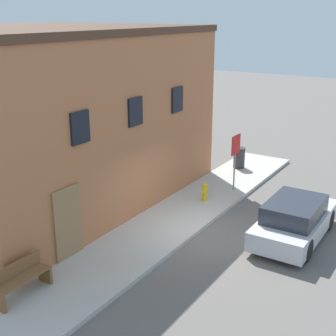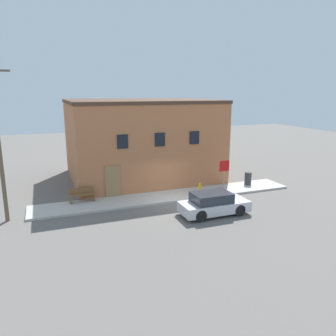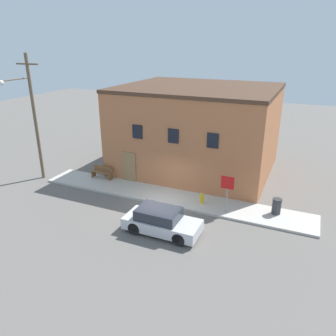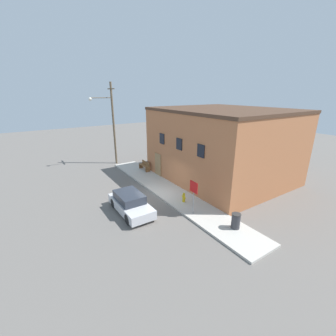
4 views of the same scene
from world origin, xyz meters
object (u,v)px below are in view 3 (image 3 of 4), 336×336
object	(u,v)px
fire_hydrant	(202,198)
utility_pole	(32,114)
bench	(102,172)
stop_sign	(227,187)
parked_car	(161,221)
trash_bin	(277,206)

from	to	relation	value
fire_hydrant	utility_pole	xyz separation A→B (m)	(-11.83, -0.68, 4.19)
bench	utility_pole	distance (m)	6.04
bench	utility_pole	bearing A→B (deg)	-158.94
utility_pole	stop_sign	bearing A→B (deg)	0.99
utility_pole	bench	bearing A→B (deg)	21.06
stop_sign	utility_pole	world-z (taller)	utility_pole
stop_sign	parked_car	world-z (taller)	stop_sign
fire_hydrant	parked_car	xyz separation A→B (m)	(-0.97, -3.64, 0.15)
bench	parked_car	xyz separation A→B (m)	(6.74, -4.56, 0.07)
fire_hydrant	utility_pole	bearing A→B (deg)	-176.72
stop_sign	trash_bin	xyz separation A→B (m)	(2.63, 0.97, -1.09)
stop_sign	fire_hydrant	bearing A→B (deg)	164.13
utility_pole	parked_car	bearing A→B (deg)	-15.27
trash_bin	fire_hydrant	bearing A→B (deg)	-172.91
fire_hydrant	bench	xyz separation A→B (m)	(-7.70, 0.91, 0.08)
fire_hydrant	stop_sign	distance (m)	2.03
bench	trash_bin	bearing A→B (deg)	-1.87
bench	trash_bin	size ratio (longest dim) A/B	1.68
trash_bin	utility_pole	bearing A→B (deg)	-175.72
fire_hydrant	utility_pole	distance (m)	12.57
parked_car	trash_bin	bearing A→B (deg)	38.86
bench	trash_bin	xyz separation A→B (m)	(11.91, -0.39, 0.03)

